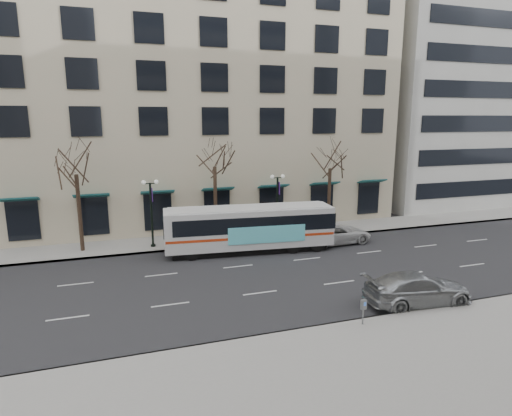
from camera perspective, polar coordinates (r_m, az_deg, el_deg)
name	(u,v)px	position (r m, az deg, el deg)	size (l,w,h in m)	color
ground	(248,279)	(26.56, -1.06, -9.40)	(160.00, 160.00, 0.00)	black
sidewalk_far	(274,234)	(36.17, 2.36, -3.45)	(80.00, 4.00, 0.15)	gray
building_hotel	(167,94)	(45.04, -11.77, 14.66)	(40.00, 20.00, 24.00)	#C3B395
building_office	(449,52)	(59.95, 24.35, 18.43)	(25.00, 20.00, 35.00)	#999993
tree_far_left	(75,161)	(32.73, -22.99, 5.80)	(3.60, 3.60, 8.34)	black
tree_far_mid	(214,154)	(33.38, -5.56, 7.14)	(3.60, 3.60, 8.55)	black
tree_far_right	(330,157)	(36.89, 9.90, 6.72)	(3.60, 3.60, 8.06)	black
lamp_post_left	(151,210)	(32.65, -13.76, -0.29)	(1.22, 0.45, 5.21)	black
lamp_post_right	(277,202)	(34.79, 2.87, 0.78)	(1.22, 0.45, 5.21)	black
city_bus	(251,227)	(31.30, -0.74, -2.58)	(12.49, 3.88, 3.33)	silver
silver_car	(418,289)	(24.45, 20.74, -10.03)	(2.34, 5.76, 1.67)	#9A9EA1
white_pickup	(337,234)	(34.22, 10.79, -3.37)	(2.50, 5.43, 1.51)	silver
pay_station	(363,307)	(21.06, 14.14, -12.64)	(0.29, 0.22, 1.22)	slate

